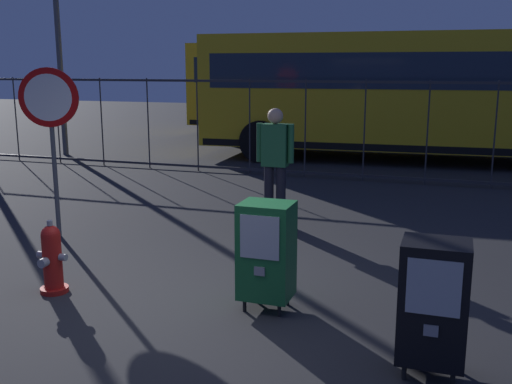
# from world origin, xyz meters

# --- Properties ---
(ground_plane) EXTENTS (60.00, 60.00, 0.00)m
(ground_plane) POSITION_xyz_m (0.00, 0.00, 0.00)
(ground_plane) COLOR #262628
(fire_hydrant) EXTENTS (0.33, 0.32, 0.75)m
(fire_hydrant) POSITION_xyz_m (-1.43, -0.06, 0.35)
(fire_hydrant) COLOR red
(fire_hydrant) RESTS_ON ground_plane
(newspaper_box_primary) EXTENTS (0.48, 0.42, 1.02)m
(newspaper_box_primary) POSITION_xyz_m (0.73, 0.24, 0.57)
(newspaper_box_primary) COLOR black
(newspaper_box_primary) RESTS_ON ground_plane
(newspaper_box_secondary) EXTENTS (0.48, 0.42, 1.02)m
(newspaper_box_secondary) POSITION_xyz_m (2.24, -0.54, 0.57)
(newspaper_box_secondary) COLOR black
(newspaper_box_secondary) RESTS_ON ground_plane
(stop_sign) EXTENTS (0.71, 0.31, 2.23)m
(stop_sign) POSITION_xyz_m (-2.65, 1.64, 1.60)
(stop_sign) COLOR #4C4F54
(stop_sign) RESTS_ON ground_plane
(pedestrian) EXTENTS (0.55, 0.22, 1.67)m
(pedestrian) POSITION_xyz_m (-0.10, 3.21, 0.95)
(pedestrian) COLOR black
(pedestrian) RESTS_ON ground_plane
(fence_barrier) EXTENTS (18.03, 0.04, 2.00)m
(fence_barrier) POSITION_xyz_m (0.00, 6.98, 1.02)
(fence_barrier) COLOR #2D2D33
(fence_barrier) RESTS_ON ground_plane
(bus_near) EXTENTS (10.61, 3.20, 3.00)m
(bus_near) POSITION_xyz_m (1.53, 9.98, 1.71)
(bus_near) COLOR gold
(bus_near) RESTS_ON ground_plane
(bus_far) EXTENTS (10.64, 3.32, 3.00)m
(bus_far) POSITION_xyz_m (-0.88, 14.09, 1.71)
(bus_far) COLOR gold
(bus_far) RESTS_ON ground_plane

